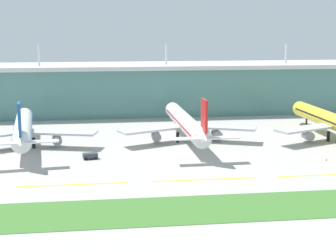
{
  "coord_description": "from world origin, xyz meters",
  "views": [
    {
      "loc": [
        -29.13,
        -133.51,
        39.64
      ],
      "look_at": [
        -7.43,
        33.22,
        7.0
      ],
      "focal_mm": 54.77,
      "sensor_mm": 36.0,
      "label": 1
    }
  ],
  "objects_px": {
    "airliner_near": "(23,129)",
    "airliner_far": "(336,122)",
    "safety_cone_nose_front": "(326,159)",
    "airliner_middle": "(186,123)",
    "pushback_tug": "(90,156)"
  },
  "relations": [
    {
      "from": "airliner_middle",
      "to": "airliner_far",
      "type": "distance_m",
      "value": 52.98
    },
    {
      "from": "airliner_middle",
      "to": "pushback_tug",
      "type": "bearing_deg",
      "value": -147.56
    },
    {
      "from": "airliner_far",
      "to": "airliner_near",
      "type": "bearing_deg",
      "value": 178.75
    },
    {
      "from": "airliner_middle",
      "to": "airliner_far",
      "type": "height_order",
      "value": "same"
    },
    {
      "from": "airliner_middle",
      "to": "safety_cone_nose_front",
      "type": "xyz_separation_m",
      "value": [
        37.66,
        -32.06,
        -6.1
      ]
    },
    {
      "from": "airliner_far",
      "to": "safety_cone_nose_front",
      "type": "relative_size",
      "value": 102.45
    },
    {
      "from": "airliner_middle",
      "to": "safety_cone_nose_front",
      "type": "bearing_deg",
      "value": -40.41
    },
    {
      "from": "safety_cone_nose_front",
      "to": "airliner_middle",
      "type": "bearing_deg",
      "value": 139.59
    },
    {
      "from": "airliner_middle",
      "to": "pushback_tug",
      "type": "height_order",
      "value": "airliner_middle"
    },
    {
      "from": "airliner_far",
      "to": "airliner_middle",
      "type": "bearing_deg",
      "value": 173.96
    },
    {
      "from": "pushback_tug",
      "to": "safety_cone_nose_front",
      "type": "distance_m",
      "value": 71.52
    },
    {
      "from": "airliner_near",
      "to": "safety_cone_nose_front",
      "type": "xyz_separation_m",
      "value": [
        92.84,
        -28.85,
        -6.09
      ]
    },
    {
      "from": "airliner_near",
      "to": "airliner_far",
      "type": "bearing_deg",
      "value": -1.25
    },
    {
      "from": "safety_cone_nose_front",
      "to": "pushback_tug",
      "type": "bearing_deg",
      "value": 171.08
    },
    {
      "from": "airliner_near",
      "to": "airliner_far",
      "type": "xyz_separation_m",
      "value": [
        107.87,
        -2.36,
        0.01
      ]
    }
  ]
}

